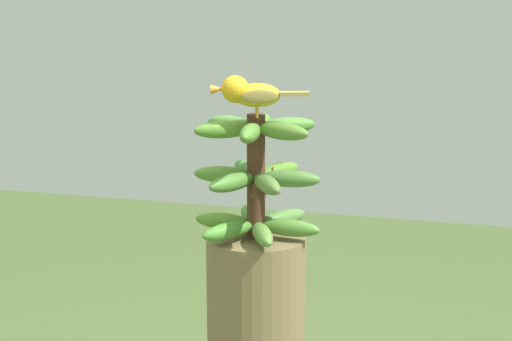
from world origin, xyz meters
name	(u,v)px	position (x,y,z in m)	size (l,w,h in m)	color
banana_bunch	(256,177)	(0.00, 0.00, 1.18)	(0.29, 0.27, 0.27)	#4C2D1E
perched_bird	(249,93)	(0.00, 0.04, 1.36)	(0.20, 0.09, 0.08)	#C68933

